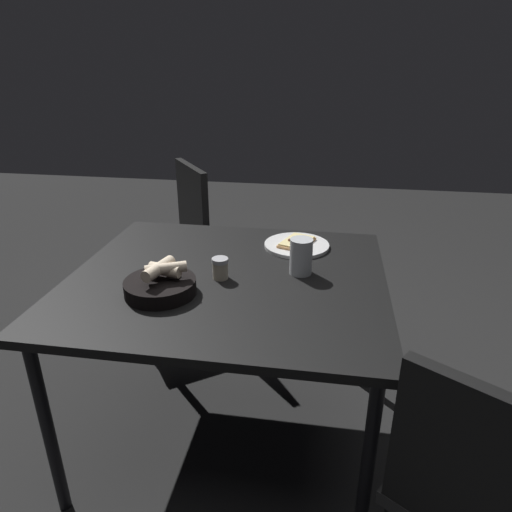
# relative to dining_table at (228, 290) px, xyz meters

# --- Properties ---
(ground) EXTENTS (8.00, 8.00, 0.00)m
(ground) POSITION_rel_dining_table_xyz_m (0.00, 0.00, -0.66)
(ground) COLOR black
(dining_table) EXTENTS (1.00, 1.11, 0.72)m
(dining_table) POSITION_rel_dining_table_xyz_m (0.00, 0.00, 0.00)
(dining_table) COLOR black
(dining_table) RESTS_ON ground
(pizza_plate) EXTENTS (0.26, 0.26, 0.04)m
(pizza_plate) POSITION_rel_dining_table_xyz_m (0.30, -0.22, 0.07)
(pizza_plate) COLOR white
(pizza_plate) RESTS_ON dining_table
(bread_basket) EXTENTS (0.23, 0.23, 0.11)m
(bread_basket) POSITION_rel_dining_table_xyz_m (-0.16, 0.18, 0.09)
(bread_basket) COLOR black
(bread_basket) RESTS_ON dining_table
(beer_glass) EXTENTS (0.08, 0.08, 0.13)m
(beer_glass) POSITION_rel_dining_table_xyz_m (0.06, -0.25, 0.11)
(beer_glass) COLOR silver
(beer_glass) RESTS_ON dining_table
(pepper_shaker) EXTENTS (0.06, 0.06, 0.08)m
(pepper_shaker) POSITION_rel_dining_table_xyz_m (-0.03, 0.02, 0.09)
(pepper_shaker) COLOR #BFB299
(pepper_shaker) RESTS_ON dining_table
(chair_near) EXTENTS (0.61, 0.61, 0.90)m
(chair_near) POSITION_rel_dining_table_xyz_m (0.83, 0.49, -0.14)
(chair_near) COLOR black
(chair_near) RESTS_ON ground
(chair_far) EXTENTS (0.61, 0.61, 0.85)m
(chair_far) POSITION_rel_dining_table_xyz_m (-0.59, -0.76, -0.17)
(chair_far) COLOR #282828
(chair_far) RESTS_ON ground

